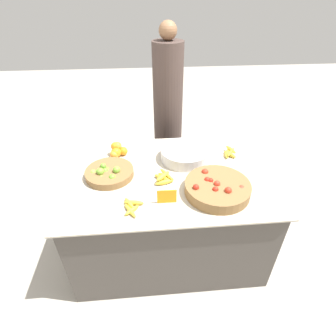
{
  "coord_description": "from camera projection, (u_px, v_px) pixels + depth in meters",
  "views": [
    {
      "loc": [
        -0.14,
        -1.58,
        1.93
      ],
      "look_at": [
        0.0,
        0.0,
        0.8
      ],
      "focal_mm": 28.0,
      "sensor_mm": 36.0,
      "label": 1
    }
  ],
  "objects": [
    {
      "name": "metal_bowl",
      "position": [
        185.0,
        154.0,
        2.11
      ],
      "size": [
        0.39,
        0.39,
        0.09
      ],
      "color": "silver",
      "rests_on": "market_table"
    },
    {
      "name": "lime_bowl",
      "position": [
        109.0,
        173.0,
        1.93
      ],
      "size": [
        0.35,
        0.35,
        0.1
      ],
      "color": "olive",
      "rests_on": "market_table"
    },
    {
      "name": "banana_bunch_middle_left",
      "position": [
        131.0,
        206.0,
        1.66
      ],
      "size": [
        0.14,
        0.19,
        0.03
      ],
      "color": "gold",
      "rests_on": "market_table"
    },
    {
      "name": "vendor_person",
      "position": [
        168.0,
        118.0,
        2.72
      ],
      "size": [
        0.29,
        0.29,
        1.68
      ],
      "color": "#473833",
      "rests_on": "ground_plane"
    },
    {
      "name": "orange_pile",
      "position": [
        117.0,
        150.0,
        2.14
      ],
      "size": [
        0.14,
        0.13,
        0.12
      ],
      "color": "orange",
      "rests_on": "market_table"
    },
    {
      "name": "banana_bunch_front_center",
      "position": [
        164.0,
        178.0,
        1.89
      ],
      "size": [
        0.15,
        0.17,
        0.06
      ],
      "color": "gold",
      "rests_on": "market_table"
    },
    {
      "name": "market_table",
      "position": [
        168.0,
        210.0,
        2.19
      ],
      "size": [
        1.5,
        1.09,
        0.75
      ],
      "color": "#4C4742",
      "rests_on": "ground_plane"
    },
    {
      "name": "tomato_basket",
      "position": [
        217.0,
        188.0,
        1.77
      ],
      "size": [
        0.44,
        0.44,
        0.11
      ],
      "color": "olive",
      "rests_on": "market_table"
    },
    {
      "name": "ground_plane",
      "position": [
        168.0,
        239.0,
        2.41
      ],
      "size": [
        12.0,
        12.0,
        0.0
      ],
      "primitive_type": "plane",
      "color": "#ADA599"
    },
    {
      "name": "price_sign",
      "position": [
        167.0,
        197.0,
        1.68
      ],
      "size": [
        0.13,
        0.01,
        0.1
      ],
      "rotation": [
        0.0,
        0.0,
        -0.01
      ],
      "color": "orange",
      "rests_on": "market_table"
    },
    {
      "name": "banana_bunch_front_left",
      "position": [
        229.0,
        152.0,
        2.17
      ],
      "size": [
        0.12,
        0.16,
        0.05
      ],
      "color": "gold",
      "rests_on": "market_table"
    }
  ]
}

